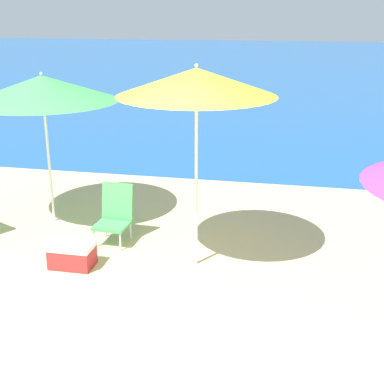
{
  "coord_description": "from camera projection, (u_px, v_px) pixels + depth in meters",
  "views": [
    {
      "loc": [
        1.79,
        -3.66,
        2.83
      ],
      "look_at": [
        0.72,
        1.5,
        1.0
      ],
      "focal_mm": 50.0,
      "sensor_mm": 36.0,
      "label": 1
    }
  ],
  "objects": [
    {
      "name": "beach_umbrella_yellow",
      "position": [
        197.0,
        82.0,
        5.54
      ],
      "size": [
        1.7,
        1.7,
        2.28
      ],
      "color": "white",
      "rests_on": "ground"
    },
    {
      "name": "cooler_box",
      "position": [
        72.0,
        255.0,
        6.11
      ],
      "size": [
        0.5,
        0.32,
        0.29
      ],
      "color": "#B72828",
      "rests_on": "ground"
    },
    {
      "name": "sea_water",
      "position": [
        270.0,
        64.0,
        27.77
      ],
      "size": [
        60.0,
        40.0,
        0.01
      ],
      "color": "#1E5699",
      "rests_on": "ground"
    },
    {
      "name": "beach_chair_green",
      "position": [
        115.0,
        213.0,
        6.73
      ],
      "size": [
        0.43,
        0.48,
        0.73
      ],
      "rotation": [
        0.0,
        0.0,
        -0.06
      ],
      "color": "silver",
      "rests_on": "ground"
    },
    {
      "name": "ground_plane",
      "position": [
        77.0,
        350.0,
        4.66
      ],
      "size": [
        60.0,
        60.0,
        0.0
      ],
      "primitive_type": "plane",
      "color": "#C6B284"
    },
    {
      "name": "beach_umbrella_green",
      "position": [
        42.0,
        89.0,
        6.87
      ],
      "size": [
        1.95,
        1.95,
        2.04
      ],
      "color": "white",
      "rests_on": "ground"
    }
  ]
}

